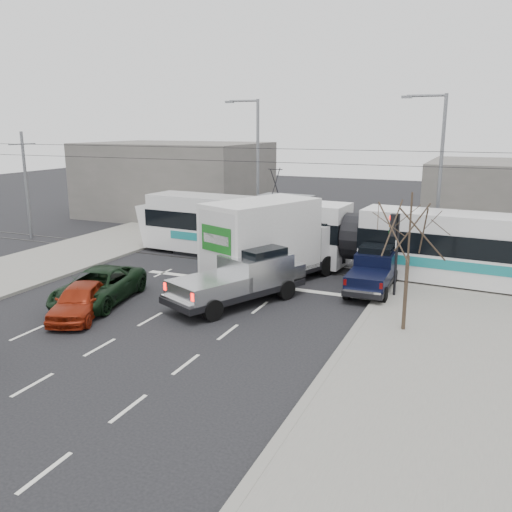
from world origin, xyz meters
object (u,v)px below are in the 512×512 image
at_px(street_lamp_near, 437,169).
at_px(green_car, 98,286).
at_px(tram, 354,237).
at_px(box_truck, 271,242).
at_px(navy_pickup, 373,270).
at_px(red_car, 80,300).
at_px(traffic_signal, 395,237).
at_px(bare_tree, 410,231).
at_px(street_lamp_far, 255,161).
at_px(silver_pickup, 243,276).

relative_size(street_lamp_near, green_car, 1.73).
bearing_deg(tram, box_truck, -129.93).
distance_m(box_truck, navy_pickup, 4.96).
relative_size(box_truck, red_car, 2.12).
height_order(traffic_signal, box_truck, box_truck).
relative_size(bare_tree, navy_pickup, 1.06).
relative_size(street_lamp_far, tram, 0.36).
bearing_deg(navy_pickup, street_lamp_far, 136.58).
bearing_deg(tram, street_lamp_near, 52.58).
bearing_deg(street_lamp_far, street_lamp_near, -9.87).
relative_size(silver_pickup, red_car, 1.66).
bearing_deg(box_truck, silver_pickup, -66.24).
distance_m(street_lamp_near, tram, 6.13).
bearing_deg(navy_pickup, bare_tree, -67.77).
bearing_deg(tram, red_car, -122.77).
xyz_separation_m(tram, red_car, (-8.26, -10.97, -1.13)).
xyz_separation_m(traffic_signal, navy_pickup, (-0.98, 0.80, -1.77)).
height_order(tram, green_car, tram).
height_order(street_lamp_near, street_lamp_far, same).
bearing_deg(box_truck, red_car, -100.96).
height_order(street_lamp_near, red_car, street_lamp_near).
bearing_deg(traffic_signal, navy_pickup, 140.62).
relative_size(street_lamp_far, box_truck, 1.07).
bearing_deg(street_lamp_far, red_car, -90.65).
distance_m(street_lamp_far, navy_pickup, 13.66).
relative_size(traffic_signal, silver_pickup, 0.54).
bearing_deg(red_car, green_car, 84.89).
xyz_separation_m(street_lamp_far, green_car, (-0.68, -15.14, -4.39)).
bearing_deg(bare_tree, street_lamp_far, 131.12).
bearing_deg(street_lamp_far, bare_tree, -48.88).
relative_size(bare_tree, red_car, 1.25).
xyz_separation_m(green_car, red_car, (0.49, -1.68, -0.04)).
bearing_deg(box_truck, street_lamp_near, 69.58).
distance_m(bare_tree, street_lamp_near, 11.58).
distance_m(street_lamp_far, red_car, 17.40).
bearing_deg(street_lamp_near, silver_pickup, -121.92).
relative_size(traffic_signal, street_lamp_far, 0.40).
bearing_deg(tram, bare_tree, -59.83).
bearing_deg(red_car, traffic_signal, 12.80).
distance_m(street_lamp_near, navy_pickup, 8.08).
height_order(street_lamp_near, navy_pickup, street_lamp_near).
height_order(traffic_signal, navy_pickup, traffic_signal).
height_order(navy_pickup, red_car, navy_pickup).
bearing_deg(silver_pickup, tram, 89.70).
distance_m(bare_tree, tram, 8.72).
distance_m(traffic_signal, green_car, 12.82).
relative_size(box_truck, navy_pickup, 1.79).
xyz_separation_m(bare_tree, silver_pickup, (-6.86, 0.95, -2.65)).
height_order(street_lamp_near, box_truck, street_lamp_near).
bearing_deg(green_car, box_truck, 36.87).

